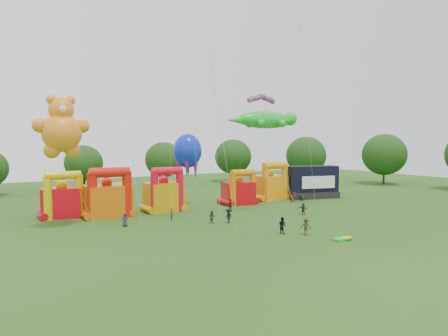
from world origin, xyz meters
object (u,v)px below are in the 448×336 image
bouncy_castle_0 (62,200)px  teddy_bear_kite (65,140)px  spectator_0 (125,220)px  bouncy_castle_2 (164,194)px  spectator_4 (230,205)px  gecko_kite (272,139)px  stage_trailer (312,182)px  octopus_kite (195,170)px

bouncy_castle_0 → teddy_bear_kite: teddy_bear_kite is taller
bouncy_castle_0 → spectator_0: bearing=-61.5°
bouncy_castle_2 → spectator_0: size_ratio=3.94×
bouncy_castle_0 → spectator_4: 22.25m
gecko_kite → teddy_bear_kite: bearing=-169.4°
gecko_kite → spectator_0: 30.29m
bouncy_castle_2 → spectator_0: bearing=-137.6°
stage_trailer → spectator_4: stage_trailer is taller
bouncy_castle_0 → octopus_kite: bearing=-3.6°
teddy_bear_kite → spectator_0: 11.22m
bouncy_castle_0 → stage_trailer: 40.19m
bouncy_castle_0 → octopus_kite: octopus_kite is taller
bouncy_castle_0 → stage_trailer: (40.03, -3.48, 0.38)m
octopus_kite → gecko_kite: bearing=-0.7°
bouncy_castle_2 → octopus_kite: (5.55, 1.42, 3.18)m
bouncy_castle_2 → stage_trailer: bearing=-1.9°
bouncy_castle_0 → spectator_0: size_ratio=3.80×
bouncy_castle_0 → teddy_bear_kite: 10.90m
teddy_bear_kite → stage_trailer: bearing=5.9°
teddy_bear_kite → octopus_kite: teddy_bear_kite is taller
teddy_bear_kite → spectator_4: (21.53, -0.12, -9.12)m
bouncy_castle_0 → spectator_4: size_ratio=3.27×
octopus_kite → spectator_0: (-13.34, -8.54, -4.78)m
bouncy_castle_2 → bouncy_castle_0: bearing=168.8°
teddy_bear_kite → spectator_0: bearing=-18.8°
bouncy_castle_2 → stage_trailer: bouncy_castle_2 is taller
gecko_kite → octopus_kite: gecko_kite is taller
bouncy_castle_0 → gecko_kite: bearing=-2.3°
bouncy_castle_2 → spectator_4: bearing=-33.9°
bouncy_castle_2 → gecko_kite: bearing=3.6°
bouncy_castle_2 → octopus_kite: 6.55m
spectator_4 → teddy_bear_kite: bearing=-24.3°
bouncy_castle_0 → bouncy_castle_2: 13.33m
octopus_kite → spectator_4: (2.18, -6.61, -4.65)m
gecko_kite → octopus_kite: bearing=179.3°
octopus_kite → spectator_0: octopus_kite is taller
gecko_kite → octopus_kite: 14.95m
bouncy_castle_2 → spectator_4: bouncy_castle_2 is taller
bouncy_castle_2 → gecko_kite: 21.28m
bouncy_castle_2 → stage_trailer: (26.96, -0.89, 0.30)m
teddy_bear_kite → gecko_kite: 34.19m
teddy_bear_kite → octopus_kite: (19.36, 6.49, -4.47)m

